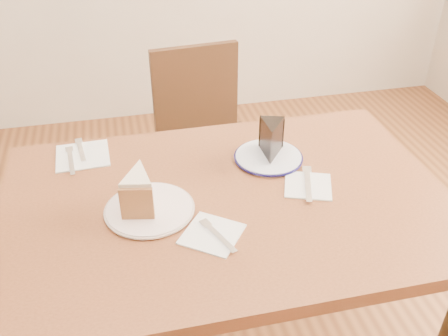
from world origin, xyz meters
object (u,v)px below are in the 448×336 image
(plate_cream, at_px, (150,209))
(carrot_cake, at_px, (140,190))
(chocolate_cake, at_px, (271,142))
(plate_navy, at_px, (268,157))
(table, at_px, (227,225))
(chair_far, at_px, (206,145))

(plate_cream, height_order, carrot_cake, carrot_cake)
(chocolate_cake, bearing_deg, plate_cream, 42.30)
(plate_navy, bearing_deg, chocolate_cake, 4.39)
(table, distance_m, chair_far, 0.74)
(chair_far, xyz_separation_m, chocolate_cake, (0.09, -0.56, 0.33))
(plate_navy, bearing_deg, chair_far, 98.93)
(plate_cream, distance_m, chocolate_cake, 0.42)
(chocolate_cake, bearing_deg, plate_navy, 22.22)
(carrot_cake, xyz_separation_m, chocolate_cake, (0.40, 0.15, 0.00))
(plate_navy, height_order, chocolate_cake, chocolate_cake)
(table, distance_m, plate_cream, 0.23)
(carrot_cake, bearing_deg, chair_far, 77.65)
(table, height_order, plate_cream, plate_cream)
(table, bearing_deg, chair_far, 83.76)
(carrot_cake, distance_m, chocolate_cake, 0.43)
(plate_navy, xyz_separation_m, chocolate_cake, (0.01, 0.00, 0.05))
(table, height_order, chocolate_cake, chocolate_cake)
(plate_cream, relative_size, plate_navy, 1.13)
(chair_far, xyz_separation_m, plate_navy, (0.09, -0.56, 0.27))
(plate_cream, bearing_deg, plate_navy, 24.77)
(chocolate_cake, bearing_deg, chair_far, -62.60)
(table, relative_size, plate_cream, 5.38)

